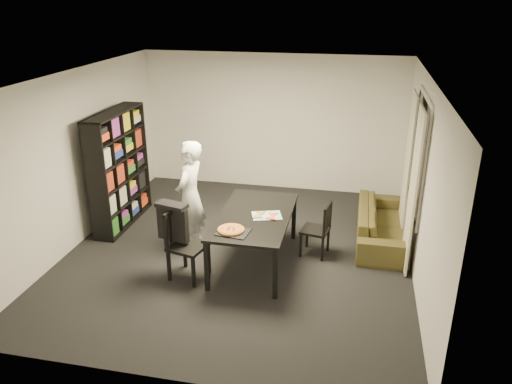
% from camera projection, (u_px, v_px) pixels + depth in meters
% --- Properties ---
extents(room, '(5.01, 5.51, 2.61)m').
position_uv_depth(room, '(238.00, 170.00, 7.03)').
color(room, black).
rests_on(room, ground).
extents(window_pane, '(0.02, 1.40, 1.60)m').
position_uv_depth(window_pane, '(419.00, 155.00, 7.03)').
color(window_pane, black).
rests_on(window_pane, room).
extents(window_frame, '(0.03, 1.52, 1.72)m').
position_uv_depth(window_frame, '(419.00, 155.00, 7.03)').
color(window_frame, white).
rests_on(window_frame, room).
extents(curtain_left, '(0.03, 0.70, 2.25)m').
position_uv_depth(curtain_left, '(413.00, 191.00, 6.71)').
color(curtain_left, beige).
rests_on(curtain_left, room).
extents(curtain_right, '(0.03, 0.70, 2.25)m').
position_uv_depth(curtain_right, '(408.00, 166.00, 7.65)').
color(curtain_right, beige).
rests_on(curtain_right, room).
extents(bookshelf, '(0.35, 1.50, 1.90)m').
position_uv_depth(bookshelf, '(119.00, 169.00, 8.12)').
color(bookshelf, black).
rests_on(bookshelf, room).
extents(dining_table, '(1.00, 1.79, 0.75)m').
position_uv_depth(dining_table, '(255.00, 219.00, 6.98)').
color(dining_table, black).
rests_on(dining_table, room).
extents(chair_left, '(0.55, 0.55, 0.98)m').
position_uv_depth(chair_left, '(182.00, 239.00, 6.69)').
color(chair_left, black).
rests_on(chair_left, room).
extents(chair_right, '(0.44, 0.44, 0.82)m').
position_uv_depth(chair_right, '(321.00, 226.00, 7.25)').
color(chair_right, black).
rests_on(chair_right, room).
extents(draped_jacket, '(0.46, 0.29, 0.54)m').
position_uv_depth(draped_jacket, '(173.00, 220.00, 6.65)').
color(draped_jacket, black).
rests_on(draped_jacket, chair_left).
extents(person, '(0.46, 0.65, 1.68)m').
position_uv_depth(person, '(190.00, 196.00, 7.34)').
color(person, white).
rests_on(person, room).
extents(baking_tray, '(0.44, 0.37, 0.01)m').
position_uv_depth(baking_tray, '(233.00, 232.00, 6.44)').
color(baking_tray, black).
rests_on(baking_tray, dining_table).
extents(pepperoni_pizza, '(0.35, 0.35, 0.03)m').
position_uv_depth(pepperoni_pizza, '(231.00, 230.00, 6.46)').
color(pepperoni_pizza, '#A76B30').
rests_on(pepperoni_pizza, dining_table).
extents(kitchen_towel, '(0.47, 0.41, 0.01)m').
position_uv_depth(kitchen_towel, '(267.00, 216.00, 6.92)').
color(kitchen_towel, silver).
rests_on(kitchen_towel, dining_table).
extents(pizza_slices, '(0.38, 0.33, 0.01)m').
position_uv_depth(pizza_slices, '(265.00, 215.00, 6.90)').
color(pizza_slices, '#B57E38').
rests_on(pizza_slices, dining_table).
extents(sofa, '(0.74, 1.89, 0.55)m').
position_uv_depth(sofa, '(382.00, 224.00, 7.77)').
color(sofa, '#41391A').
rests_on(sofa, room).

